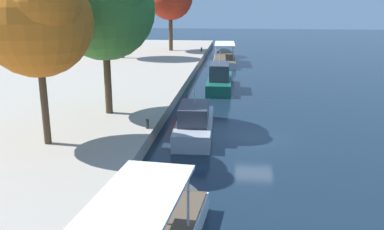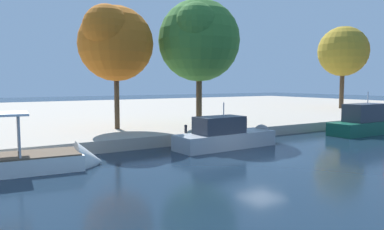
% 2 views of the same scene
% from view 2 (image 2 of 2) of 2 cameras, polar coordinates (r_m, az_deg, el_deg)
% --- Properties ---
extents(ground_plane, '(220.00, 220.00, 0.00)m').
position_cam_2_polar(ground_plane, '(23.13, 10.63, -6.57)').
color(ground_plane, '#142333').
extents(dock_promenade, '(120.00, 55.00, 0.83)m').
position_cam_2_polar(dock_promenade, '(53.17, -14.98, 0.33)').
color(dock_promenade, '#A39989').
rests_on(dock_promenade, ground_plane).
extents(motor_yacht_2, '(8.69, 2.62, 4.01)m').
position_cam_2_polar(motor_yacht_2, '(26.64, 6.07, -3.65)').
color(motor_yacht_2, '#9EA3A8').
rests_on(motor_yacht_2, ground_plane).
extents(motor_yacht_3, '(9.87, 2.45, 4.53)m').
position_cam_2_polar(motor_yacht_3, '(37.49, 25.97, -1.29)').
color(motor_yacht_3, '#14513D').
rests_on(motor_yacht_3, ground_plane).
extents(mooring_bollard_2, '(0.22, 0.22, 0.64)m').
position_cam_2_polar(mooring_bollard_2, '(27.76, -0.98, -2.09)').
color(mooring_bollard_2, '#2D2D33').
rests_on(mooring_bollard_2, dock_promenade).
extents(tree_0, '(6.04, 6.04, 9.93)m').
position_cam_2_polar(tree_0, '(30.48, -12.09, 11.23)').
color(tree_0, '#4C3823').
rests_on(tree_0, dock_promenade).
extents(tree_1, '(7.11, 7.12, 10.99)m').
position_cam_2_polar(tree_1, '(32.68, 0.73, 11.56)').
color(tree_1, '#4C3823').
rests_on(tree_1, dock_promenade).
extents(tree_4, '(7.22, 7.22, 11.96)m').
position_cam_2_polar(tree_4, '(58.96, 22.31, 9.03)').
color(tree_4, '#4C3823').
rests_on(tree_4, dock_promenade).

